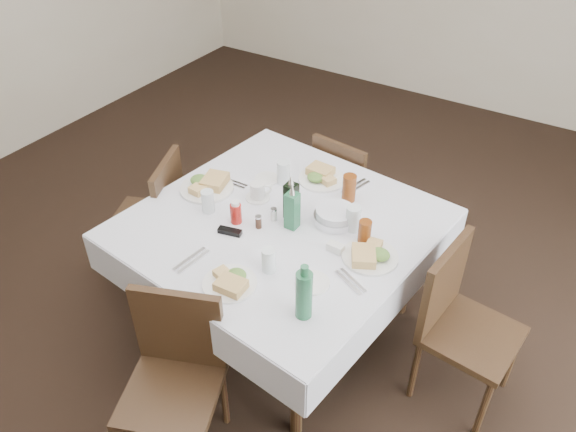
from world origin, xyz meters
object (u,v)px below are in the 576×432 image
(dining_table, at_px, (281,232))
(green_bottle, at_px, (304,294))
(water_w, at_px, (208,201))
(coffee_mug, at_px, (258,192))
(bread_basket, at_px, (335,216))
(chair_north, at_px, (345,185))
(oil_cruet_green, at_px, (292,209))
(water_s, at_px, (269,260))
(ketchup_bottle, at_px, (236,213))
(chair_west, at_px, (156,212))
(chair_south, at_px, (176,368))
(water_e, at_px, (353,218))
(oil_cruet_dark, at_px, (291,199))
(water_n, at_px, (283,172))
(chair_east, at_px, (458,317))

(dining_table, relative_size, green_bottle, 5.73)
(water_w, height_order, coffee_mug, water_w)
(bread_basket, bearing_deg, chair_north, 112.27)
(bread_basket, relative_size, coffee_mug, 1.70)
(oil_cruet_green, bearing_deg, bread_basket, 43.25)
(water_s, distance_m, ketchup_bottle, 0.42)
(chair_west, distance_m, water_s, 1.13)
(bread_basket, bearing_deg, water_s, -99.83)
(dining_table, height_order, bread_basket, bread_basket)
(chair_south, height_order, oil_cruet_green, oil_cruet_green)
(chair_north, relative_size, water_e, 5.97)
(chair_north, bearing_deg, coffee_mug, -102.40)
(water_w, xyz_separation_m, bread_basket, (0.62, 0.28, -0.03))
(chair_north, bearing_deg, dining_table, -86.56)
(chair_south, relative_size, water_s, 7.06)
(oil_cruet_dark, height_order, ketchup_bottle, oil_cruet_dark)
(chair_south, bearing_deg, water_e, 71.14)
(chair_south, height_order, coffee_mug, chair_south)
(bread_basket, distance_m, coffee_mug, 0.46)
(oil_cruet_dark, bearing_deg, water_n, 129.62)
(dining_table, xyz_separation_m, chair_north, (-0.05, 0.87, -0.21))
(water_e, bearing_deg, green_bottle, -82.01)
(water_n, xyz_separation_m, ketchup_bottle, (-0.01, -0.44, -0.01))
(dining_table, bearing_deg, bread_basket, 32.29)
(water_s, bearing_deg, chair_south, -106.29)
(chair_west, bearing_deg, ketchup_bottle, -6.72)
(chair_east, distance_m, oil_cruet_dark, 1.02)
(chair_north, height_order, water_e, water_e)
(water_w, height_order, bread_basket, water_w)
(chair_north, xyz_separation_m, ketchup_bottle, (-0.14, -1.00, 0.35))
(chair_north, distance_m, ketchup_bottle, 1.07)
(coffee_mug, bearing_deg, chair_east, -1.02)
(bread_basket, bearing_deg, water_n, 159.01)
(water_s, bearing_deg, oil_cruet_green, 103.58)
(chair_east, relative_size, bread_basket, 3.91)
(water_w, height_order, oil_cruet_dark, oil_cruet_dark)
(chair_north, bearing_deg, chair_west, -132.27)
(water_e, bearing_deg, bread_basket, 174.19)
(chair_south, bearing_deg, oil_cruet_dark, 88.59)
(coffee_mug, bearing_deg, oil_cruet_green, -21.65)
(bread_basket, bearing_deg, chair_west, -170.03)
(water_s, distance_m, oil_cruet_green, 0.35)
(chair_west, height_order, coffee_mug, chair_west)
(chair_north, height_order, coffee_mug, coffee_mug)
(chair_north, distance_m, water_e, 0.91)
(water_s, distance_m, green_bottle, 0.33)
(chair_west, xyz_separation_m, oil_cruet_green, (0.96, 0.04, 0.38))
(water_s, bearing_deg, water_e, 68.42)
(oil_cruet_dark, bearing_deg, bread_basket, 21.59)
(water_w, distance_m, oil_cruet_dark, 0.45)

